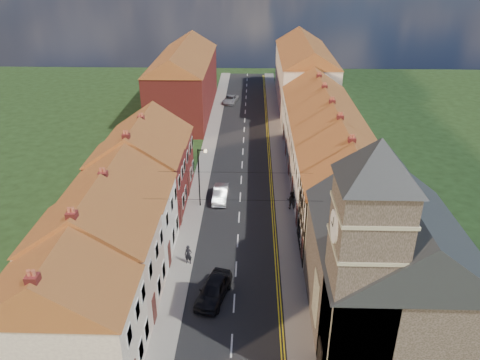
{
  "coord_description": "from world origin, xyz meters",
  "views": [
    {
      "loc": [
        1.16,
        -20.09,
        22.77
      ],
      "look_at": [
        0.06,
        18.9,
        3.5
      ],
      "focal_mm": 35.0,
      "sensor_mm": 36.0,
      "label": 1
    }
  ],
  "objects_px": {
    "lamppost": "(200,174)",
    "car_near": "(214,290)",
    "pedestrian_right": "(291,200)",
    "car_distant": "(230,99)",
    "church": "(386,261)",
    "car_mid": "(221,194)",
    "pedestrian_left": "(188,255)"
  },
  "relations": [
    {
      "from": "car_near",
      "to": "car_mid",
      "type": "distance_m",
      "value": 14.88
    },
    {
      "from": "lamppost",
      "to": "pedestrian_right",
      "type": "bearing_deg",
      "value": -2.18
    },
    {
      "from": "car_distant",
      "to": "car_mid",
      "type": "bearing_deg",
      "value": -76.9
    },
    {
      "from": "car_near",
      "to": "church",
      "type": "bearing_deg",
      "value": -1.96
    },
    {
      "from": "car_near",
      "to": "car_distant",
      "type": "bearing_deg",
      "value": 105.7
    },
    {
      "from": "car_near",
      "to": "pedestrian_left",
      "type": "height_order",
      "value": "pedestrian_left"
    },
    {
      "from": "church",
      "to": "lamppost",
      "type": "relative_size",
      "value": 2.53
    },
    {
      "from": "car_near",
      "to": "car_distant",
      "type": "xyz_separation_m",
      "value": [
        -1.04,
        48.13,
        -0.15
      ]
    },
    {
      "from": "church",
      "to": "car_near",
      "type": "bearing_deg",
      "value": 163.57
    },
    {
      "from": "car_distant",
      "to": "pedestrian_left",
      "type": "xyz_separation_m",
      "value": [
        -1.29,
        -44.14,
        0.33
      ]
    },
    {
      "from": "lamppost",
      "to": "car_near",
      "type": "xyz_separation_m",
      "value": [
        2.31,
        -13.47,
        -2.78
      ]
    },
    {
      "from": "lamppost",
      "to": "car_distant",
      "type": "bearing_deg",
      "value": 87.89
    },
    {
      "from": "church",
      "to": "car_distant",
      "type": "height_order",
      "value": "church"
    },
    {
      "from": "lamppost",
      "to": "car_distant",
      "type": "relative_size",
      "value": 1.37
    },
    {
      "from": "pedestrian_right",
      "to": "car_distant",
      "type": "bearing_deg",
      "value": -70.42
    },
    {
      "from": "lamppost",
      "to": "pedestrian_right",
      "type": "distance_m",
      "value": 9.17
    },
    {
      "from": "church",
      "to": "lamppost",
      "type": "bearing_deg",
      "value": 128.3
    },
    {
      "from": "church",
      "to": "car_distant",
      "type": "distance_m",
      "value": 52.96
    },
    {
      "from": "car_distant",
      "to": "pedestrian_right",
      "type": "relative_size",
      "value": 2.4
    },
    {
      "from": "car_mid",
      "to": "car_distant",
      "type": "distance_m",
      "value": 33.26
    },
    {
      "from": "lamppost",
      "to": "pedestrian_left",
      "type": "xyz_separation_m",
      "value": [
        -0.01,
        -9.49,
        -2.6
      ]
    },
    {
      "from": "lamppost",
      "to": "car_near",
      "type": "bearing_deg",
      "value": -80.26
    },
    {
      "from": "car_near",
      "to": "car_mid",
      "type": "height_order",
      "value": "car_near"
    },
    {
      "from": "car_mid",
      "to": "car_distant",
      "type": "xyz_separation_m",
      "value": [
        -0.56,
        33.25,
        -0.06
      ]
    },
    {
      "from": "pedestrian_right",
      "to": "church",
      "type": "bearing_deg",
      "value": 112.36
    },
    {
      "from": "church",
      "to": "pedestrian_right",
      "type": "bearing_deg",
      "value": 104.93
    },
    {
      "from": "lamppost",
      "to": "car_near",
      "type": "height_order",
      "value": "lamppost"
    },
    {
      "from": "car_near",
      "to": "pedestrian_left",
      "type": "distance_m",
      "value": 4.62
    },
    {
      "from": "church",
      "to": "lamppost",
      "type": "height_order",
      "value": "church"
    },
    {
      "from": "car_mid",
      "to": "pedestrian_right",
      "type": "xyz_separation_m",
      "value": [
        6.98,
        -1.74,
        0.37
      ]
    },
    {
      "from": "car_mid",
      "to": "pedestrian_left",
      "type": "bearing_deg",
      "value": -98.07
    },
    {
      "from": "car_near",
      "to": "car_mid",
      "type": "relative_size",
      "value": 1.11
    }
  ]
}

